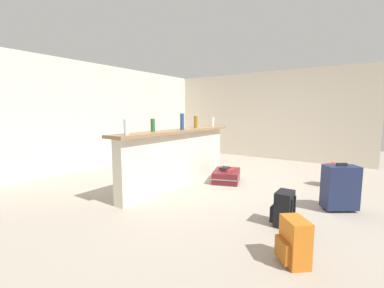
% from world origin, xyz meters
% --- Properties ---
extents(ground_plane, '(13.00, 13.00, 0.05)m').
position_xyz_m(ground_plane, '(0.00, 0.00, -0.03)').
color(ground_plane, '#ADA393').
extents(wall_back, '(6.60, 0.10, 2.50)m').
position_xyz_m(wall_back, '(0.00, 3.05, 1.25)').
color(wall_back, silver).
rests_on(wall_back, ground_plane).
extents(wall_right, '(0.10, 6.00, 2.50)m').
position_xyz_m(wall_right, '(3.05, 0.30, 1.25)').
color(wall_right, silver).
rests_on(wall_right, ground_plane).
extents(partition_half_wall, '(2.80, 0.20, 0.99)m').
position_xyz_m(partition_half_wall, '(-0.73, 0.40, 0.50)').
color(partition_half_wall, silver).
rests_on(partition_half_wall, ground_plane).
extents(bar_countertop, '(2.96, 0.40, 0.05)m').
position_xyz_m(bar_countertop, '(-0.73, 0.40, 1.02)').
color(bar_countertop, '#93704C').
rests_on(bar_countertop, partition_half_wall).
extents(bottle_clear, '(0.07, 0.07, 0.22)m').
position_xyz_m(bottle_clear, '(-2.03, 0.30, 1.15)').
color(bottle_clear, silver).
rests_on(bottle_clear, bar_countertop).
extents(bottle_green, '(0.07, 0.07, 0.21)m').
position_xyz_m(bottle_green, '(-1.32, 0.46, 1.15)').
color(bottle_green, '#2D6B38').
rests_on(bottle_green, bar_countertop).
extents(bottle_blue, '(0.07, 0.07, 0.29)m').
position_xyz_m(bottle_blue, '(-0.73, 0.30, 1.19)').
color(bottle_blue, '#284C89').
rests_on(bottle_blue, bar_countertop).
extents(bottle_amber, '(0.08, 0.08, 0.24)m').
position_xyz_m(bottle_amber, '(-0.15, 0.40, 1.16)').
color(bottle_amber, '#9E661E').
rests_on(bottle_amber, bar_countertop).
extents(bottle_white, '(0.06, 0.06, 0.21)m').
position_xyz_m(bottle_white, '(0.52, 0.40, 1.14)').
color(bottle_white, silver).
rests_on(bottle_white, bar_countertop).
extents(dining_table, '(1.10, 0.80, 0.74)m').
position_xyz_m(dining_table, '(1.11, 1.69, 0.65)').
color(dining_table, '#332319').
rests_on(dining_table, ground_plane).
extents(dining_chair_near_partition, '(0.44, 0.44, 0.93)m').
position_xyz_m(dining_chair_near_partition, '(1.03, 1.20, 0.52)').
color(dining_chair_near_partition, '#9E754C').
rests_on(dining_chair_near_partition, ground_plane).
extents(suitcase_flat_maroon, '(0.89, 0.70, 0.22)m').
position_xyz_m(suitcase_flat_maroon, '(0.03, -0.21, 0.11)').
color(suitcase_flat_maroon, maroon).
rests_on(suitcase_flat_maroon, ground_plane).
extents(backpack_red, '(0.33, 0.32, 0.42)m').
position_xyz_m(backpack_red, '(0.83, -1.95, 0.20)').
color(backpack_red, red).
rests_on(backpack_red, ground_plane).
extents(suitcase_upright_navy, '(0.45, 0.50, 0.67)m').
position_xyz_m(suitcase_upright_navy, '(-0.43, -2.20, 0.33)').
color(suitcase_upright_navy, '#1E284C').
rests_on(suitcase_upright_navy, ground_plane).
extents(backpack_orange, '(0.34, 0.34, 0.42)m').
position_xyz_m(backpack_orange, '(-2.12, -2.00, 0.20)').
color(backpack_orange, orange).
rests_on(backpack_orange, ground_plane).
extents(backpack_black, '(0.28, 0.25, 0.42)m').
position_xyz_m(backpack_black, '(-1.36, -1.69, 0.20)').
color(backpack_black, black).
rests_on(backpack_black, ground_plane).
extents(book_stack, '(0.26, 0.26, 0.06)m').
position_xyz_m(book_stack, '(0.01, -0.22, 0.25)').
color(book_stack, '#AD2D2D').
rests_on(book_stack, suitcase_flat_maroon).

